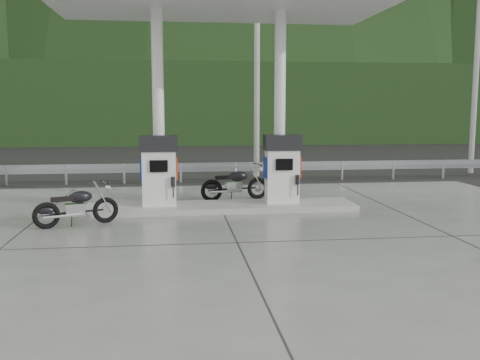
{
  "coord_description": "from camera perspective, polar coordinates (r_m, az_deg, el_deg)",
  "views": [
    {
      "loc": [
        -1.2,
        -11.21,
        2.64
      ],
      "look_at": [
        0.3,
        1.0,
        1.0
      ],
      "focal_mm": 40.0,
      "sensor_mm": 36.0,
      "label": 1
    }
  ],
  "objects": [
    {
      "name": "forested_hills",
      "position": [
        71.27,
        -6.06,
        5.43
      ],
      "size": [
        100.0,
        40.0,
        140.0
      ],
      "primitive_type": null,
      "color": "black",
      "rests_on": "ground"
    },
    {
      "name": "gas_pump_right",
      "position": [
        14.08,
        4.51,
        1.17
      ],
      "size": [
        0.95,
        0.55,
        1.8
      ],
      "primitive_type": null,
      "color": "white",
      "rests_on": "pump_island"
    },
    {
      "name": "utility_pole_c",
      "position": [
        24.07,
        23.86,
        10.2
      ],
      "size": [
        0.22,
        0.22,
        8.0
      ],
      "primitive_type": "cylinder",
      "color": "#9B9C96",
      "rests_on": "ground"
    },
    {
      "name": "motorcycle_right",
      "position": [
        15.41,
        -0.54,
        -0.49
      ],
      "size": [
        1.99,
        0.98,
        0.9
      ],
      "primitive_type": null,
      "rotation": [
        0.0,
        0.0,
        0.21
      ],
      "color": "black",
      "rests_on": "forecourt_apron"
    },
    {
      "name": "canopy_column_right",
      "position": [
        14.38,
        4.26,
        7.69
      ],
      "size": [
        0.3,
        0.3,
        5.0
      ],
      "primitive_type": "cylinder",
      "color": "white",
      "rests_on": "pump_island"
    },
    {
      "name": "pump_island",
      "position": [
        13.99,
        -1.97,
        -2.89
      ],
      "size": [
        7.0,
        1.4,
        0.15
      ],
      "primitive_type": "cube",
      "color": "#A09C95",
      "rests_on": "forecourt_apron"
    },
    {
      "name": "motorcycle_left",
      "position": [
        12.61,
        -17.05,
        -2.78
      ],
      "size": [
        1.86,
        1.21,
        0.84
      ],
      "primitive_type": null,
      "rotation": [
        0.0,
        0.0,
        0.39
      ],
      "color": "black",
      "rests_on": "forecourt_apron"
    },
    {
      "name": "gas_pump_left",
      "position": [
        13.8,
        -8.62,
        0.98
      ],
      "size": [
        0.95,
        0.55,
        1.8
      ],
      "primitive_type": null,
      "color": "white",
      "rests_on": "pump_island"
    },
    {
      "name": "tree_band",
      "position": [
        41.23,
        -5.39,
        8.06
      ],
      "size": [
        80.0,
        6.0,
        6.0
      ],
      "primitive_type": "cube",
      "color": "black",
      "rests_on": "ground"
    },
    {
      "name": "road",
      "position": [
        22.89,
        -3.95,
        0.96
      ],
      "size": [
        60.0,
        7.0,
        0.01
      ],
      "primitive_type": "cube",
      "color": "black",
      "rests_on": "ground"
    },
    {
      "name": "forecourt_apron",
      "position": [
        11.57,
        -0.87,
        -5.54
      ],
      "size": [
        18.0,
        14.0,
        0.02
      ],
      "primitive_type": "cube",
      "color": "slate",
      "rests_on": "ground"
    },
    {
      "name": "canopy_column_left",
      "position": [
        14.11,
        -8.71,
        7.63
      ],
      "size": [
        0.3,
        0.3,
        5.0
      ],
      "primitive_type": "cylinder",
      "color": "white",
      "rests_on": "pump_island"
    },
    {
      "name": "utility_pole_b",
      "position": [
        21.0,
        1.81,
        11.3
      ],
      "size": [
        0.22,
        0.22,
        8.0
      ],
      "primitive_type": "cylinder",
      "color": "#9B9C96",
      "rests_on": "ground"
    },
    {
      "name": "ground",
      "position": [
        11.58,
        -0.87,
        -5.59
      ],
      "size": [
        160.0,
        160.0,
        0.0
      ],
      "primitive_type": "plane",
      "color": "black",
      "rests_on": "ground"
    },
    {
      "name": "guardrail",
      "position": [
        19.34,
        -3.41,
        1.85
      ],
      "size": [
        26.0,
        0.16,
        1.42
      ],
      "primitive_type": null,
      "color": "gray",
      "rests_on": "ground"
    }
  ]
}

